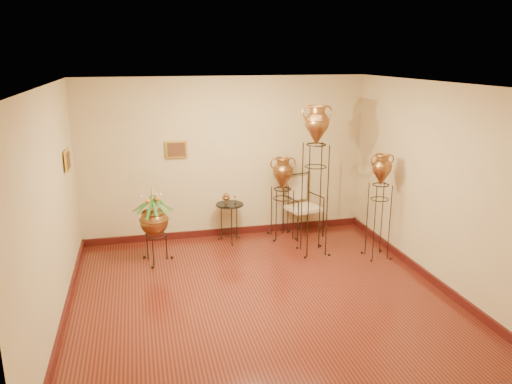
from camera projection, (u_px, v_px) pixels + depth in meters
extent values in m
plane|color=maroon|center=(261.00, 297.00, 6.69)|extent=(5.00, 5.00, 0.00)
cube|color=#40100E|center=(227.00, 231.00, 9.00)|extent=(5.00, 0.04, 0.12)
cube|color=#40100E|center=(65.00, 315.00, 6.12)|extent=(0.04, 5.00, 0.12)
cube|color=#40100E|center=(426.00, 275.00, 7.24)|extent=(0.04, 5.00, 0.12)
cube|color=gold|center=(176.00, 150.00, 8.38)|extent=(0.36, 0.03, 0.29)
cube|color=gold|center=(67.00, 160.00, 7.04)|extent=(0.03, 0.36, 0.29)
cube|color=beige|center=(303.00, 208.00, 8.87)|extent=(0.64, 0.61, 0.06)
cube|color=beige|center=(304.00, 191.00, 8.79)|extent=(0.40, 0.13, 0.43)
cylinder|color=black|center=(230.00, 204.00, 8.53)|extent=(0.47, 0.47, 0.01)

